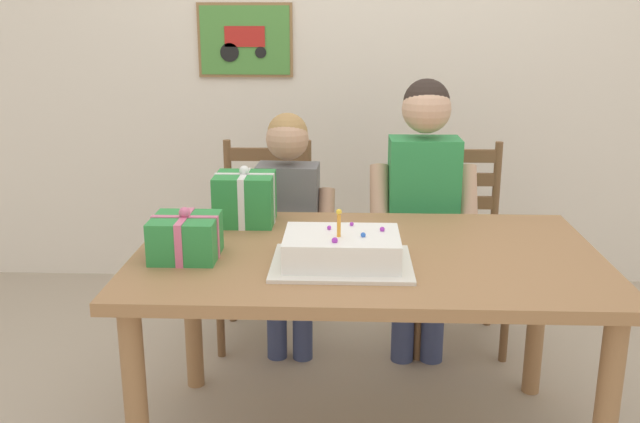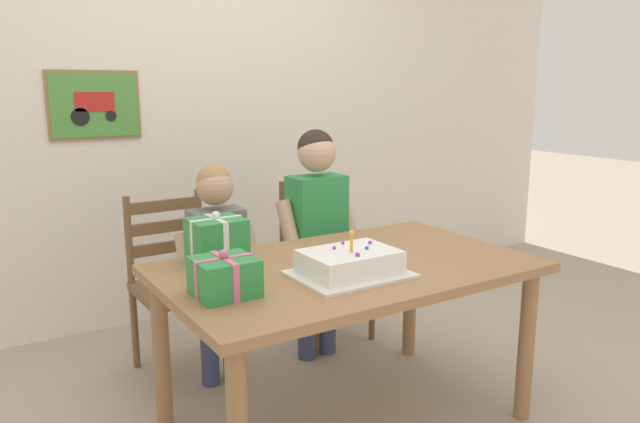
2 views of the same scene
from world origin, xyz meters
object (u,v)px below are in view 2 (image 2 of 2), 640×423
at_px(dining_table, 347,284).
at_px(child_younger, 217,253).
at_px(chair_right, 323,258).
at_px(chair_left, 177,284).
at_px(birthday_cake, 350,264).
at_px(child_older, 317,222).
at_px(gift_box_beside_cake, 224,277).
at_px(gift_box_red_large, 217,240).

relative_size(dining_table, child_younger, 1.40).
height_order(chair_right, child_younger, child_younger).
bearing_deg(chair_left, dining_table, -63.34).
height_order(dining_table, chair_right, chair_right).
relative_size(dining_table, birthday_cake, 3.51).
xyz_separation_m(dining_table, child_older, (0.25, 0.64, 0.11)).
bearing_deg(gift_box_beside_cake, chair_right, 43.08).
bearing_deg(child_younger, child_older, -0.03).
bearing_deg(gift_box_red_large, child_younger, 67.77).
height_order(dining_table, chair_left, chair_left).
relative_size(dining_table, child_older, 1.24).
bearing_deg(gift_box_red_large, birthday_cake, -50.75).
xyz_separation_m(gift_box_red_large, child_younger, (0.13, 0.33, -0.16)).
distance_m(chair_left, child_older, 0.79).
bearing_deg(gift_box_beside_cake, dining_table, 7.82).
xyz_separation_m(dining_table, chair_right, (0.44, 0.88, -0.17)).
distance_m(dining_table, chair_left, 1.00).
height_order(dining_table, gift_box_beside_cake, gift_box_beside_cake).
xyz_separation_m(birthday_cake, child_older, (0.33, 0.78, -0.02)).
xyz_separation_m(chair_right, child_older, (-0.19, -0.24, 0.29)).
bearing_deg(gift_box_beside_cake, birthday_cake, -6.12).
distance_m(dining_table, gift_box_red_large, 0.58).
relative_size(gift_box_beside_cake, child_older, 0.17).
distance_m(gift_box_red_large, child_younger, 0.39).
bearing_deg(gift_box_beside_cake, chair_left, 81.46).
distance_m(birthday_cake, chair_left, 1.12).
distance_m(dining_table, birthday_cake, 0.21).
bearing_deg(child_younger, gift_box_red_large, -112.23).
relative_size(chair_right, child_older, 0.74).
height_order(chair_left, child_older, child_older).
bearing_deg(gift_box_red_large, dining_table, -34.94).
distance_m(gift_box_red_large, gift_box_beside_cake, 0.42).
bearing_deg(chair_left, chair_right, 0.00).
bearing_deg(birthday_cake, gift_box_red_large, 129.25).
distance_m(gift_box_beside_cake, chair_left, 1.03).
relative_size(gift_box_beside_cake, chair_right, 0.23).
relative_size(birthday_cake, chair_left, 0.48).
height_order(dining_table, gift_box_red_large, gift_box_red_large).
height_order(gift_box_beside_cake, chair_right, chair_right).
xyz_separation_m(dining_table, gift_box_red_large, (-0.45, 0.32, 0.18)).
bearing_deg(birthday_cake, dining_table, 58.28).
bearing_deg(gift_box_red_large, gift_box_beside_cake, -109.09).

